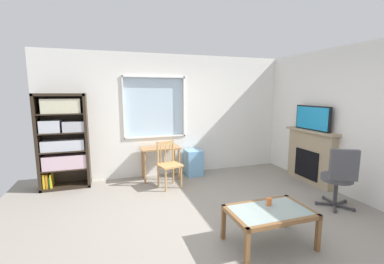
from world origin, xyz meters
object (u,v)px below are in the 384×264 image
(wooden_chair, at_px, (169,164))
(fireplace, at_px, (310,156))
(office_chair, at_px, (339,175))
(coffee_table, at_px, (269,215))
(bookshelf, at_px, (63,139))
(sippy_cup, at_px, (269,201))
(desk_under_window, at_px, (160,153))
(plastic_drawer_unit, at_px, (193,162))
(tv, at_px, (313,118))

(wooden_chair, height_order, fireplace, fireplace)
(office_chair, distance_m, coffee_table, 1.72)
(coffee_table, bearing_deg, bookshelf, 132.13)
(sippy_cup, bearing_deg, fireplace, 36.39)
(desk_under_window, bearing_deg, fireplace, -21.81)
(sippy_cup, bearing_deg, desk_under_window, 107.54)
(wooden_chair, relative_size, fireplace, 0.73)
(plastic_drawer_unit, distance_m, tv, 2.66)
(office_chair, bearing_deg, tv, 67.32)
(bookshelf, height_order, plastic_drawer_unit, bookshelf)
(office_chair, bearing_deg, desk_under_window, 136.31)
(wooden_chair, relative_size, sippy_cup, 10.00)
(bookshelf, relative_size, wooden_chair, 2.04)
(desk_under_window, relative_size, fireplace, 0.66)
(bookshelf, bearing_deg, sippy_cup, -45.82)
(desk_under_window, height_order, tv, tv)
(desk_under_window, distance_m, fireplace, 3.13)
(tv, bearing_deg, office_chair, -112.68)
(fireplace, relative_size, sippy_cup, 13.68)
(wooden_chair, xyz_separation_m, fireplace, (2.85, -0.65, 0.09))
(fireplace, distance_m, coffee_table, 2.70)
(fireplace, xyz_separation_m, sippy_cup, (-2.06, -1.52, -0.05))
(sippy_cup, bearing_deg, tv, 36.63)
(fireplace, distance_m, office_chair, 1.24)
(fireplace, xyz_separation_m, coffee_table, (-2.13, -1.64, -0.16))
(plastic_drawer_unit, height_order, office_chair, office_chair)
(desk_under_window, distance_m, plastic_drawer_unit, 0.82)
(desk_under_window, relative_size, office_chair, 0.82)
(plastic_drawer_unit, distance_m, office_chair, 2.89)
(plastic_drawer_unit, bearing_deg, sippy_cup, -88.23)
(tv, xyz_separation_m, sippy_cup, (-2.04, -1.52, -0.84))
(desk_under_window, bearing_deg, sippy_cup, -72.46)
(bookshelf, bearing_deg, fireplace, -14.91)
(fireplace, bearing_deg, sippy_cup, -143.61)
(office_chair, distance_m, sippy_cup, 1.61)
(plastic_drawer_unit, bearing_deg, wooden_chair, -141.18)
(tv, relative_size, sippy_cup, 9.73)
(tv, bearing_deg, plastic_drawer_unit, 150.28)
(bookshelf, distance_m, plastic_drawer_unit, 2.71)
(plastic_drawer_unit, bearing_deg, fireplace, -29.51)
(bookshelf, height_order, tv, bookshelf)
(fireplace, relative_size, office_chair, 1.23)
(fireplace, relative_size, tv, 1.41)
(desk_under_window, bearing_deg, tv, -21.94)
(fireplace, xyz_separation_m, tv, (-0.02, 0.00, 0.79))
(plastic_drawer_unit, relative_size, coffee_table, 0.57)
(plastic_drawer_unit, relative_size, sippy_cup, 6.36)
(fireplace, height_order, tv, tv)
(coffee_table, bearing_deg, tv, 37.80)
(plastic_drawer_unit, relative_size, tv, 0.65)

